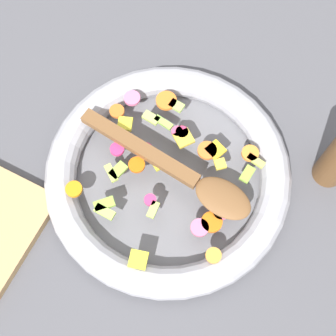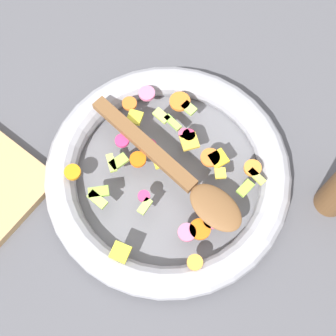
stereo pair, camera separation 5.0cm
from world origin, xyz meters
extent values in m
plane|color=#4C4C51|center=(0.00, 0.00, 0.00)|extent=(4.00, 4.00, 0.00)
cylinder|color=slate|center=(0.00, 0.00, 0.01)|extent=(0.34, 0.34, 0.01)
torus|color=#9E9EA5|center=(0.00, 0.00, 0.03)|extent=(0.39, 0.39, 0.05)
cylinder|color=orange|center=(0.02, -0.05, 0.05)|extent=(0.03, 0.03, 0.01)
cylinder|color=orange|center=(0.09, 0.12, 0.05)|extent=(0.03, 0.03, 0.01)
cylinder|color=orange|center=(-0.05, -0.12, 0.05)|extent=(0.03, 0.03, 0.01)
cylinder|color=orange|center=(-0.08, 0.10, 0.05)|extent=(0.04, 0.04, 0.01)
cylinder|color=orange|center=(0.05, 0.10, 0.05)|extent=(0.04, 0.04, 0.01)
cylinder|color=orange|center=(-0.05, 0.04, 0.05)|extent=(0.03, 0.03, 0.01)
cylinder|color=orange|center=(0.10, -0.11, 0.05)|extent=(0.03, 0.03, 0.01)
cylinder|color=orange|center=(-0.10, -0.06, 0.05)|extent=(0.04, 0.04, 0.01)
cube|color=#8CAE44|center=(0.04, -0.07, 0.05)|extent=(0.03, 0.02, 0.01)
cube|color=#A6CB5C|center=(-0.10, -0.04, 0.05)|extent=(0.02, 0.03, 0.01)
cube|color=#96CC4E|center=(-0.07, -0.04, 0.05)|extent=(0.02, 0.03, 0.01)
cube|color=#B8CF5E|center=(-0.06, -0.06, 0.05)|extent=(0.02, 0.03, 0.01)
cube|color=#AECD5B|center=(0.07, 0.01, 0.05)|extent=(0.03, 0.01, 0.01)
cube|color=#8AB03F|center=(0.10, -0.06, 0.05)|extent=(0.03, 0.03, 0.01)
cube|color=#8CB93E|center=(-0.05, 0.11, 0.05)|extent=(0.03, 0.02, 0.01)
cube|color=#BCC554|center=(-0.07, 0.12, 0.05)|extent=(0.02, 0.03, 0.01)
cube|color=#B8CF57|center=(0.05, -0.07, 0.05)|extent=(0.03, 0.03, 0.01)
cube|color=#B2DC57|center=(0.11, -0.05, 0.05)|extent=(0.01, 0.03, 0.01)
cylinder|color=#DE678C|center=(0.06, 0.08, 0.05)|extent=(0.04, 0.04, 0.01)
cylinder|color=#CE366B|center=(0.06, 0.00, 0.05)|extent=(0.03, 0.03, 0.01)
cylinder|color=#D13867|center=(-0.01, -0.05, 0.05)|extent=(0.03, 0.03, 0.01)
cylinder|color=#D4315A|center=(-0.06, -0.01, 0.05)|extent=(0.03, 0.03, 0.01)
cylinder|color=#E4668A|center=(0.03, 0.10, 0.05)|extent=(0.03, 0.03, 0.01)
cylinder|color=#E57782|center=(0.00, 0.08, 0.05)|extent=(0.03, 0.03, 0.01)
cylinder|color=#D6316C|center=(0.01, -0.09, 0.05)|extent=(0.03, 0.03, 0.01)
cylinder|color=#E54C71|center=(-0.06, -0.01, 0.05)|extent=(0.02, 0.02, 0.01)
cylinder|color=pink|center=(-0.08, -0.11, 0.05)|extent=(0.03, 0.03, 0.01)
cube|color=yellow|center=(0.00, -0.02, 0.05)|extent=(0.03, 0.03, 0.01)
cube|color=yellow|center=(-0.06, 0.05, 0.05)|extent=(0.03, 0.03, 0.01)
cube|color=gold|center=(-0.06, 0.00, 0.05)|extent=(0.04, 0.04, 0.01)
cube|color=yellow|center=(-0.04, -0.10, 0.05)|extent=(0.03, 0.03, 0.01)
cube|color=yellow|center=(0.15, 0.03, 0.05)|extent=(0.03, 0.03, 0.01)
cube|color=yellow|center=(-0.04, 0.07, 0.05)|extent=(0.02, 0.02, 0.01)
cube|color=brown|center=(-0.01, -0.05, 0.06)|extent=(0.04, 0.21, 0.01)
ellipsoid|color=brown|center=(0.01, 0.10, 0.06)|extent=(0.07, 0.10, 0.01)
camera|label=1|loc=(0.24, 0.12, 0.73)|focal=50.00mm
camera|label=2|loc=(0.21, 0.16, 0.73)|focal=50.00mm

